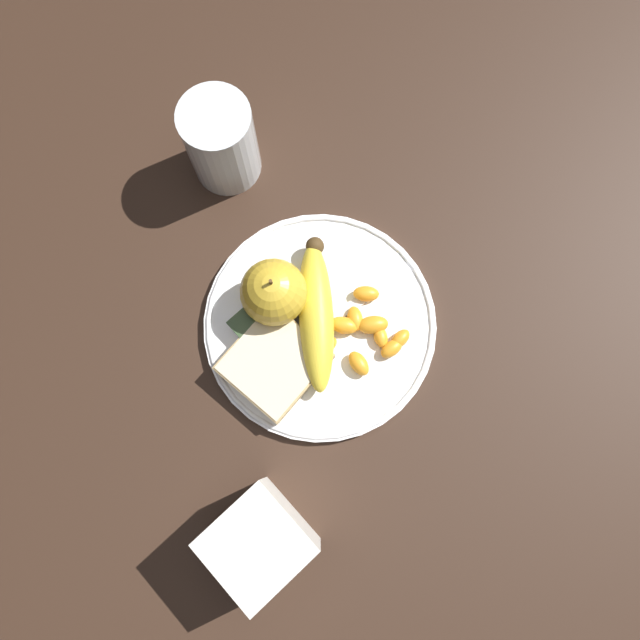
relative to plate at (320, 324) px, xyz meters
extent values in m
plane|color=#332116|center=(0.00, 0.00, -0.01)|extent=(3.00, 3.00, 0.00)
cylinder|color=white|center=(0.00, 0.00, 0.00)|extent=(0.27, 0.27, 0.01)
torus|color=white|center=(0.00, 0.00, 0.00)|extent=(0.26, 0.26, 0.01)
cylinder|color=silver|center=(0.05, 0.23, 0.05)|extent=(0.08, 0.08, 0.11)
cylinder|color=#F4A81E|center=(0.05, 0.23, 0.04)|extent=(0.07, 0.07, 0.09)
sphere|color=gold|center=(-0.02, 0.05, 0.04)|extent=(0.07, 0.07, 0.07)
cylinder|color=brown|center=(-0.02, 0.05, 0.08)|extent=(0.00, 0.00, 0.01)
ellipsoid|color=yellow|center=(0.00, 0.01, 0.02)|extent=(0.14, 0.16, 0.04)
sphere|color=#473319|center=(0.05, 0.07, 0.02)|extent=(0.02, 0.02, 0.02)
cube|color=tan|center=(-0.07, 0.00, 0.02)|extent=(0.11, 0.11, 0.02)
cube|color=beige|center=(-0.07, 0.00, 0.02)|extent=(0.11, 0.10, 0.02)
cube|color=silver|center=(0.05, -0.01, 0.01)|extent=(0.13, 0.03, 0.00)
cube|color=silver|center=(-0.04, 0.00, 0.01)|extent=(0.06, 0.03, 0.00)
cube|color=silver|center=(-0.06, 0.05, 0.01)|extent=(0.04, 0.03, 0.02)
cube|color=#334728|center=(-0.06, 0.05, 0.02)|extent=(0.04, 0.03, 0.00)
ellipsoid|color=orange|center=(0.03, -0.02, 0.01)|extent=(0.03, 0.03, 0.02)
ellipsoid|color=orange|center=(-0.01, -0.03, 0.01)|extent=(0.03, 0.02, 0.01)
ellipsoid|color=orange|center=(0.04, -0.08, 0.01)|extent=(0.03, 0.02, 0.02)
ellipsoid|color=orange|center=(0.02, -0.02, 0.01)|extent=(0.03, 0.04, 0.02)
ellipsoid|color=orange|center=(0.04, -0.06, 0.01)|extent=(0.03, 0.03, 0.01)
ellipsoid|color=orange|center=(0.00, -0.06, 0.01)|extent=(0.02, 0.03, 0.02)
ellipsoid|color=orange|center=(0.05, -0.08, 0.01)|extent=(0.03, 0.02, 0.01)
ellipsoid|color=orange|center=(0.06, -0.01, 0.01)|extent=(0.03, 0.03, 0.02)
ellipsoid|color=orange|center=(0.04, -0.04, 0.01)|extent=(0.04, 0.04, 0.02)
cube|color=silver|center=(-0.20, -0.13, 0.04)|extent=(0.09, 0.09, 0.10)
camera|label=1|loc=(-0.10, -0.11, 0.70)|focal=35.00mm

